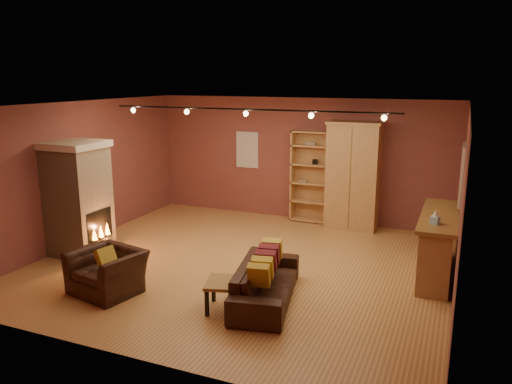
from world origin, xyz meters
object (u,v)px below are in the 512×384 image
at_px(bookcase, 311,176).
at_px(coffee_table, 226,285).
at_px(fireplace, 79,198).
at_px(armoire, 353,176).
at_px(bar_counter, 438,244).
at_px(armchair, 107,265).
at_px(loveseat, 266,275).

xyz_separation_m(bookcase, coffee_table, (0.20, -4.81, -0.69)).
height_order(fireplace, armoire, armoire).
distance_m(bar_counter, armchair, 5.36).
height_order(fireplace, bar_counter, fireplace).
xyz_separation_m(armoire, coffee_table, (-0.80, -4.62, -0.81)).
bearing_deg(loveseat, armchair, 94.43).
relative_size(bar_counter, armchair, 1.95).
xyz_separation_m(loveseat, armchair, (-2.37, -0.67, 0.05)).
bearing_deg(armchair, coffee_table, 16.79).
relative_size(armoire, loveseat, 1.15).
bearing_deg(bookcase, armoire, -10.50).
relative_size(armoire, coffee_table, 3.33).
relative_size(loveseat, armchair, 1.80).
xyz_separation_m(bookcase, armoire, (1.01, -0.19, 0.11)).
bearing_deg(armoire, bookcase, 169.50).
xyz_separation_m(bar_counter, armchair, (-4.65, -2.67, -0.09)).
height_order(fireplace, loveseat, fireplace).
height_order(loveseat, armchair, armchair).
bearing_deg(coffee_table, armoire, 80.15).
bearing_deg(fireplace, bookcase, 48.16).
relative_size(bar_counter, loveseat, 1.08).
height_order(armchair, coffee_table, armchair).
relative_size(bookcase, coffee_table, 2.96).
bearing_deg(loveseat, coffee_table, 129.22).
height_order(armoire, loveseat, armoire).
bearing_deg(armchair, bar_counter, 41.76).
bearing_deg(fireplace, bar_counter, 12.94).
distance_m(armoire, coffee_table, 4.76).
bearing_deg(loveseat, fireplace, 70.45).
height_order(fireplace, coffee_table, fireplace).
bearing_deg(armchair, loveseat, 27.55).
bearing_deg(fireplace, armchair, -37.91).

